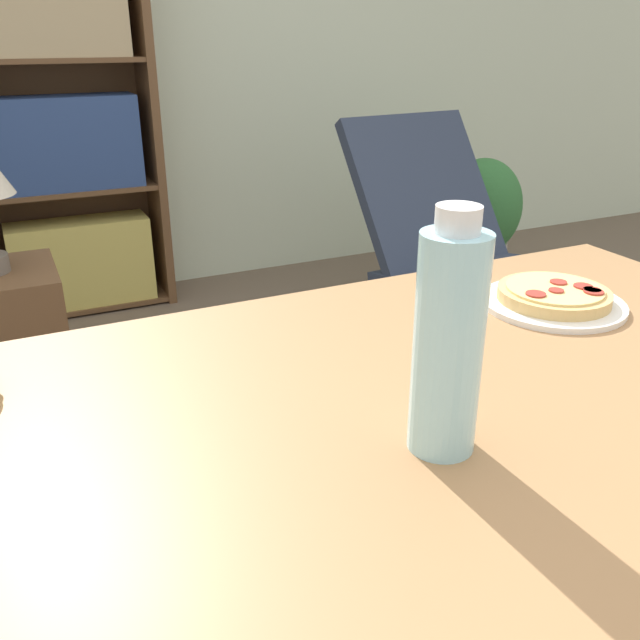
# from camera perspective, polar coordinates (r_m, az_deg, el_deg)

# --- Properties ---
(dining_table) EXTENTS (1.38, 0.92, 0.74)m
(dining_table) POSITION_cam_1_polar(r_m,az_deg,el_deg) (0.91, 10.66, -12.18)
(dining_table) COLOR #A37549
(dining_table) RESTS_ON ground_plane
(pizza_on_plate) EXTENTS (0.24, 0.24, 0.04)m
(pizza_on_plate) POSITION_cam_1_polar(r_m,az_deg,el_deg) (1.22, 19.07, 1.78)
(pizza_on_plate) COLOR white
(pizza_on_plate) RESTS_ON dining_table
(drink_bottle) EXTENTS (0.08, 0.08, 0.28)m
(drink_bottle) POSITION_cam_1_polar(r_m,az_deg,el_deg) (0.73, 10.76, -1.79)
(drink_bottle) COLOR #A3DBEA
(drink_bottle) RESTS_ON dining_table
(lounge_chair_far) EXTENTS (0.62, 0.80, 0.88)m
(lounge_chair_far) POSITION_cam_1_polar(r_m,az_deg,el_deg) (2.65, 10.67, 3.13)
(lounge_chair_far) COLOR slate
(lounge_chair_far) RESTS_ON ground_plane
(bookshelf) EXTENTS (0.77, 0.29, 1.61)m
(bookshelf) POSITION_cam_1_polar(r_m,az_deg,el_deg) (3.14, -20.77, 14.18)
(bookshelf) COLOR brown
(bookshelf) RESTS_ON ground_plane
(side_table) EXTENTS (0.34, 0.34, 0.57)m
(side_table) POSITION_cam_1_polar(r_m,az_deg,el_deg) (2.16, -24.77, -3.49)
(side_table) COLOR brown
(side_table) RESTS_ON ground_plane
(potted_plant_floor) EXTENTS (0.41, 0.35, 0.63)m
(potted_plant_floor) POSITION_cam_1_polar(r_m,az_deg,el_deg) (3.41, 13.33, 8.21)
(potted_plant_floor) COLOR #BCB2A3
(potted_plant_floor) RESTS_ON ground_plane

